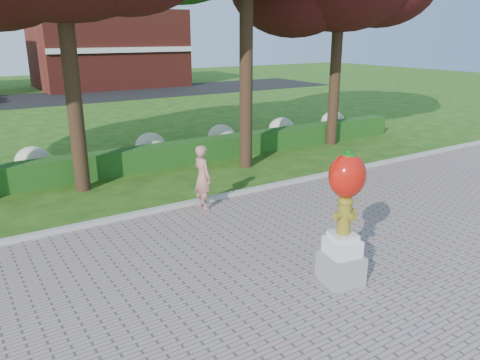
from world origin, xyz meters
The scene contains 9 objects.
ground centered at (0.00, 0.00, 0.00)m, with size 100.00×100.00×0.00m, color #224812.
walkway centered at (0.00, -4.00, 0.02)m, with size 40.00×14.00×0.04m, color gray.
curb centered at (0.00, 3.00, 0.07)m, with size 40.00×0.18×0.15m, color #ADADA5.
lawn_hedge centered at (0.00, 7.00, 0.40)m, with size 24.00×0.70×0.80m, color #134514.
hydrangea_row centered at (0.57, 8.00, 0.55)m, with size 20.10×1.10×0.99m.
street centered at (0.00, 28.00, 0.01)m, with size 50.00×8.00×0.02m, color black.
building_right centered at (8.00, 34.00, 3.20)m, with size 12.00×8.00×6.40m, color maroon.
hydrant_sculpture centered at (0.55, -2.16, 1.38)m, with size 0.81×0.81×2.52m.
woman centered at (0.23, 2.60, 0.89)m, with size 0.62×0.41×1.70m, color tan.
Camera 1 is at (-5.24, -7.69, 4.46)m, focal length 35.00 mm.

